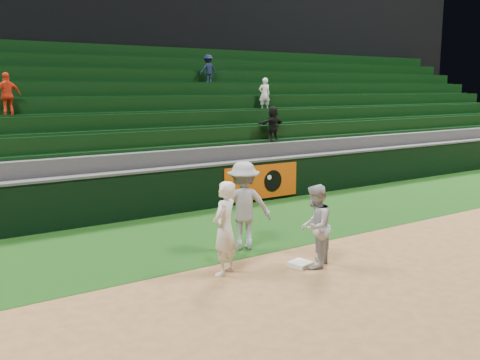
% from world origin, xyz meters
% --- Properties ---
extents(ground, '(70.00, 70.00, 0.00)m').
position_xyz_m(ground, '(0.00, 0.00, 0.00)').
color(ground, brown).
rests_on(ground, ground).
extents(foul_grass, '(36.00, 4.20, 0.01)m').
position_xyz_m(foul_grass, '(0.00, 3.00, 0.00)').
color(foul_grass, black).
rests_on(foul_grass, ground).
extents(upper_deck, '(40.00, 12.00, 12.00)m').
position_xyz_m(upper_deck, '(0.00, 17.45, 6.00)').
color(upper_deck, black).
rests_on(upper_deck, ground).
extents(first_base, '(0.45, 0.45, 0.08)m').
position_xyz_m(first_base, '(0.19, -0.06, 0.04)').
color(first_base, white).
rests_on(first_base, ground).
extents(first_baseman, '(0.74, 0.67, 1.71)m').
position_xyz_m(first_baseman, '(-1.23, 0.38, 0.85)').
color(first_baseman, white).
rests_on(first_baseman, ground).
extents(baserunner, '(0.97, 0.92, 1.58)m').
position_xyz_m(baserunner, '(0.38, -0.24, 0.79)').
color(baserunner, '#A5A8AF').
rests_on(baserunner, ground).
extents(base_coach, '(1.36, 1.09, 1.84)m').
position_xyz_m(base_coach, '(-0.08, 1.46, 0.93)').
color(base_coach, '#91949D').
rests_on(base_coach, foul_grass).
extents(field_wall, '(36.00, 0.45, 1.25)m').
position_xyz_m(field_wall, '(0.03, 5.20, 0.63)').
color(field_wall, black).
rests_on(field_wall, ground).
extents(stadium_seating, '(36.00, 5.95, 4.85)m').
position_xyz_m(stadium_seating, '(0.00, 8.97, 1.70)').
color(stadium_seating, '#38383A').
rests_on(stadium_seating, ground).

